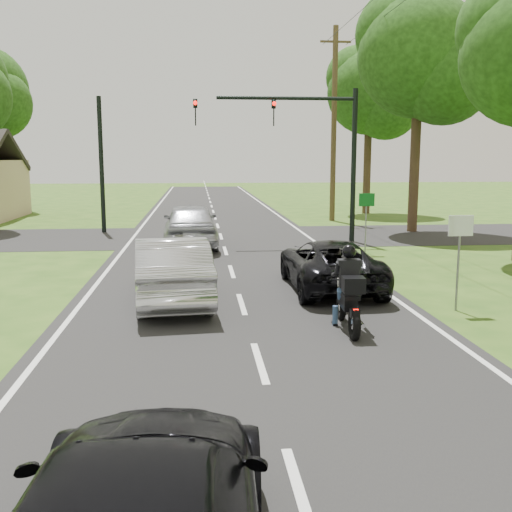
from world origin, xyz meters
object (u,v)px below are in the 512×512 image
at_px(sign_green, 366,208).
at_px(dark_suv, 330,264).
at_px(motorcycle_rider, 349,297).
at_px(silver_sedan, 172,270).
at_px(sign_white, 460,239).
at_px(traffic_signal, 308,137).
at_px(utility_pole_far, 334,124).
at_px(silver_suv, 191,225).

bearing_deg(sign_green, dark_suv, -114.45).
height_order(motorcycle_rider, sign_green, sign_green).
height_order(silver_sedan, sign_white, sign_white).
relative_size(motorcycle_rider, traffic_signal, 0.31).
bearing_deg(traffic_signal, sign_green, -62.62).
bearing_deg(utility_pole_far, sign_white, -94.51).
relative_size(dark_suv, traffic_signal, 0.72).
relative_size(motorcycle_rider, silver_sedan, 0.43).
bearing_deg(traffic_signal, utility_pole_far, 70.32).
relative_size(silver_suv, sign_white, 2.32).
relative_size(silver_sedan, traffic_signal, 0.73).
xyz_separation_m(motorcycle_rider, silver_sedan, (-3.53, 2.66, 0.10)).
distance_m(silver_suv, utility_pole_far, 12.33).
distance_m(motorcycle_rider, silver_suv, 11.85).
distance_m(silver_suv, traffic_signal, 5.71).
xyz_separation_m(silver_sedan, sign_white, (6.31, -1.40, 0.82)).
distance_m(sign_white, sign_green, 8.00).
xyz_separation_m(traffic_signal, sign_white, (1.36, -11.02, -2.54)).
bearing_deg(motorcycle_rider, dark_suv, 86.63).
xyz_separation_m(dark_suv, silver_suv, (-3.63, 7.70, 0.20)).
bearing_deg(sign_white, utility_pole_far, 85.49).
bearing_deg(dark_suv, sign_white, 133.45).
relative_size(motorcycle_rider, dark_suv, 0.44).
bearing_deg(silver_suv, dark_suv, 113.70).
height_order(silver_suv, utility_pole_far, utility_pole_far).
bearing_deg(silver_sedan, traffic_signal, -122.38).
distance_m(traffic_signal, utility_pole_far, 8.55).
xyz_separation_m(dark_suv, silver_sedan, (-3.99, -1.06, 0.13)).
bearing_deg(motorcycle_rider, traffic_signal, 87.01).
bearing_deg(sign_white, silver_sedan, 167.50).
bearing_deg(silver_suv, motorcycle_rider, 103.99).
bearing_deg(traffic_signal, silver_suv, -169.33).
xyz_separation_m(motorcycle_rider, traffic_signal, (1.41, 12.28, 3.46)).
bearing_deg(motorcycle_rider, silver_suv, 109.11).
bearing_deg(sign_green, silver_sedan, -134.57).
distance_m(dark_suv, traffic_signal, 9.29).
distance_m(motorcycle_rider, silver_sedan, 4.43).
xyz_separation_m(motorcycle_rider, silver_suv, (-3.18, 11.42, 0.17)).
height_order(motorcycle_rider, dark_suv, motorcycle_rider).
distance_m(silver_sedan, traffic_signal, 11.33).
bearing_deg(silver_sedan, motorcycle_rider, 137.80).
relative_size(silver_suv, sign_green, 2.32).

